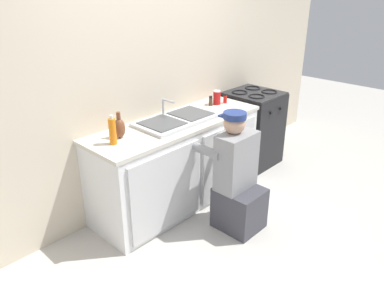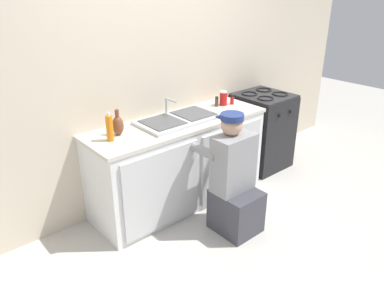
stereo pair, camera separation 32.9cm
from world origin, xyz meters
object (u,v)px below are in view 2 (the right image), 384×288
at_px(stove_range, 262,130).
at_px(spice_bottle_red, 232,100).
at_px(spice_bottle_pepper, 217,102).
at_px(soap_bottle_orange, 110,128).
at_px(sink_double_basin, 178,119).
at_px(soda_cup_red, 223,98).
at_px(vase_decorative, 118,125).
at_px(plumber_person, 234,184).

xyz_separation_m(stove_range, spice_bottle_red, (-0.51, 0.03, 0.48)).
distance_m(spice_bottle_pepper, soap_bottle_orange, 1.34).
relative_size(stove_range, soap_bottle_orange, 3.68).
bearing_deg(sink_double_basin, spice_bottle_red, 2.38).
xyz_separation_m(stove_range, soda_cup_red, (-0.61, 0.07, 0.50)).
relative_size(vase_decorative, soap_bottle_orange, 0.92).
distance_m(spice_bottle_red, vase_decorative, 1.39).
xyz_separation_m(stove_range, soap_bottle_orange, (-2.02, -0.01, 0.54)).
xyz_separation_m(sink_double_basin, soap_bottle_orange, (-0.74, -0.01, 0.09)).
height_order(sink_double_basin, stove_range, sink_double_basin).
bearing_deg(spice_bottle_red, sink_double_basin, -177.62).
xyz_separation_m(spice_bottle_pepper, soda_cup_red, (0.08, -0.02, 0.02)).
distance_m(plumber_person, soda_cup_red, 1.09).
height_order(plumber_person, soap_bottle_orange, soap_bottle_orange).
bearing_deg(plumber_person, spice_bottle_pepper, 56.31).
bearing_deg(soda_cup_red, stove_range, -6.84).
distance_m(sink_double_basin, vase_decorative, 0.62).
relative_size(spice_bottle_red, soap_bottle_orange, 0.42).
bearing_deg(vase_decorative, spice_bottle_red, -1.33).
xyz_separation_m(plumber_person, soap_bottle_orange, (-0.81, 0.68, 0.54)).
distance_m(vase_decorative, soap_bottle_orange, 0.14).
bearing_deg(vase_decorative, spice_bottle_pepper, 1.08).
relative_size(stove_range, plumber_person, 0.83).
xyz_separation_m(plumber_person, spice_bottle_pepper, (0.52, 0.78, 0.47)).
distance_m(spice_bottle_pepper, vase_decorative, 1.21).
bearing_deg(spice_bottle_pepper, spice_bottle_red, -17.18).
relative_size(stove_range, vase_decorative, 4.00).
bearing_deg(stove_range, soda_cup_red, 173.16).
xyz_separation_m(spice_bottle_pepper, soap_bottle_orange, (-1.33, -0.09, 0.06)).
distance_m(stove_range, plumber_person, 1.39).
bearing_deg(spice_bottle_red, soda_cup_red, 158.22).
xyz_separation_m(sink_double_basin, spice_bottle_pepper, (0.60, 0.09, 0.03)).
relative_size(spice_bottle_red, vase_decorative, 0.46).
bearing_deg(soap_bottle_orange, stove_range, 0.15).
bearing_deg(spice_bottle_red, vase_decorative, 178.67).
bearing_deg(sink_double_basin, soap_bottle_orange, -179.43).
bearing_deg(sink_double_basin, stove_range, -0.10).
xyz_separation_m(plumber_person, soda_cup_red, (0.60, 0.76, 0.50)).
height_order(vase_decorative, soap_bottle_orange, soap_bottle_orange).
bearing_deg(spice_bottle_red, spice_bottle_pepper, 162.82).
height_order(plumber_person, soda_cup_red, plumber_person).
bearing_deg(spice_bottle_pepper, plumber_person, -123.69).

